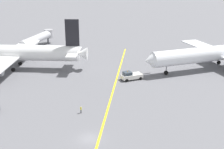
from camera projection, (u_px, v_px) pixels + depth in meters
ground_plane at (90, 139)px, 61.38m from camera, size 600.00×600.00×0.00m
taxiway_stripe at (106, 115)px, 70.86m from camera, size 15.68×119.10×0.01m
airliner_at_gate_left at (7, 53)px, 101.66m from camera, size 53.76×42.04×16.37m
airliner_being_pushed at (220, 53)px, 101.85m from camera, size 51.35×41.97×14.98m
pushback_tug at (131, 76)px, 92.77m from camera, size 9.42×5.09×2.84m
ground_crew_wing_walker_right at (81, 110)px, 71.68m from camera, size 0.36×0.50×1.70m
jet_bridge at (39, 38)px, 127.74m from camera, size 9.57×23.48×5.90m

